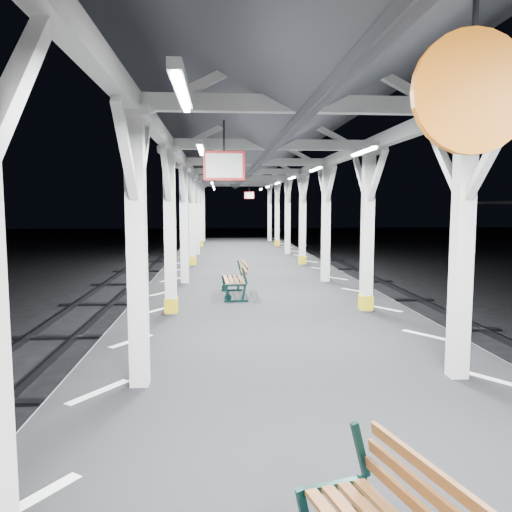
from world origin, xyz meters
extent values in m
plane|color=black|center=(0.00, 0.00, 0.00)|extent=(120.00, 120.00, 0.00)
cube|color=black|center=(0.00, 0.00, 0.50)|extent=(6.00, 50.00, 1.00)
cube|color=silver|center=(-2.45, 0.00, 1.00)|extent=(1.00, 48.00, 0.01)
cube|color=silver|center=(2.45, 0.00, 1.00)|extent=(1.00, 48.00, 0.01)
cube|color=#2D2D33|center=(-4.45, 0.00, 0.08)|extent=(0.08, 60.00, 0.16)
cube|color=silver|center=(-2.00, -5.45, 3.75)|extent=(0.10, 0.99, 0.99)
cube|color=silver|center=(-2.00, -2.00, 2.60)|extent=(0.22, 0.22, 3.20)
cube|color=silver|center=(-2.00, -2.00, 4.26)|extent=(0.40, 0.40, 0.12)
cube|color=silver|center=(-2.00, -1.45, 3.75)|extent=(0.10, 0.99, 0.99)
cube|color=silver|center=(-2.00, -2.55, 3.75)|extent=(0.10, 0.99, 0.99)
cube|color=silver|center=(-2.00, 2.00, 2.60)|extent=(0.22, 0.22, 3.20)
cube|color=silver|center=(-2.00, 2.00, 4.26)|extent=(0.40, 0.40, 0.12)
cube|color=gold|center=(-2.00, 2.00, 1.18)|extent=(0.26, 0.26, 0.30)
cube|color=silver|center=(-2.00, 2.55, 3.75)|extent=(0.10, 0.99, 0.99)
cube|color=silver|center=(-2.00, 1.45, 3.75)|extent=(0.10, 0.99, 0.99)
cube|color=silver|center=(-2.00, 6.00, 2.60)|extent=(0.22, 0.22, 3.20)
cube|color=silver|center=(-2.00, 6.00, 4.26)|extent=(0.40, 0.40, 0.12)
cube|color=silver|center=(-2.00, 6.55, 3.75)|extent=(0.10, 0.99, 0.99)
cube|color=silver|center=(-2.00, 5.45, 3.75)|extent=(0.10, 0.99, 0.99)
cube|color=silver|center=(-2.00, 10.00, 2.60)|extent=(0.22, 0.22, 3.20)
cube|color=silver|center=(-2.00, 10.00, 4.26)|extent=(0.40, 0.40, 0.12)
cube|color=gold|center=(-2.00, 10.00, 1.18)|extent=(0.26, 0.26, 0.30)
cube|color=silver|center=(-2.00, 10.55, 3.75)|extent=(0.10, 0.99, 0.99)
cube|color=silver|center=(-2.00, 9.45, 3.75)|extent=(0.10, 0.99, 0.99)
cube|color=silver|center=(-2.00, 14.00, 2.60)|extent=(0.22, 0.22, 3.20)
cube|color=silver|center=(-2.00, 14.00, 4.26)|extent=(0.40, 0.40, 0.12)
cube|color=silver|center=(-2.00, 14.55, 3.75)|extent=(0.10, 0.99, 0.99)
cube|color=silver|center=(-2.00, 13.45, 3.75)|extent=(0.10, 0.99, 0.99)
cube|color=silver|center=(-2.00, 18.00, 2.60)|extent=(0.22, 0.22, 3.20)
cube|color=silver|center=(-2.00, 18.00, 4.26)|extent=(0.40, 0.40, 0.12)
cube|color=gold|center=(-2.00, 18.00, 1.18)|extent=(0.26, 0.26, 0.30)
cube|color=silver|center=(-2.00, 18.55, 3.75)|extent=(0.10, 0.99, 0.99)
cube|color=silver|center=(-2.00, 17.45, 3.75)|extent=(0.10, 0.99, 0.99)
cube|color=silver|center=(-2.00, 22.00, 2.60)|extent=(0.22, 0.22, 3.20)
cube|color=silver|center=(-2.00, 22.00, 4.26)|extent=(0.40, 0.40, 0.12)
cube|color=silver|center=(-2.00, 22.55, 3.75)|extent=(0.10, 0.99, 0.99)
cube|color=silver|center=(-2.00, 21.45, 3.75)|extent=(0.10, 0.99, 0.99)
cube|color=silver|center=(2.00, -2.00, 2.60)|extent=(0.22, 0.22, 3.20)
cube|color=silver|center=(2.00, -2.00, 4.26)|extent=(0.40, 0.40, 0.12)
cube|color=silver|center=(2.00, -1.45, 3.75)|extent=(0.10, 0.99, 0.99)
cube|color=silver|center=(2.00, -2.55, 3.75)|extent=(0.10, 0.99, 0.99)
cube|color=silver|center=(2.00, 2.00, 2.60)|extent=(0.22, 0.22, 3.20)
cube|color=silver|center=(2.00, 2.00, 4.26)|extent=(0.40, 0.40, 0.12)
cube|color=gold|center=(2.00, 2.00, 1.18)|extent=(0.26, 0.26, 0.30)
cube|color=silver|center=(2.00, 2.55, 3.75)|extent=(0.10, 0.99, 0.99)
cube|color=silver|center=(2.00, 1.45, 3.75)|extent=(0.10, 0.99, 0.99)
cube|color=silver|center=(2.00, 6.00, 2.60)|extent=(0.22, 0.22, 3.20)
cube|color=silver|center=(2.00, 6.00, 4.26)|extent=(0.40, 0.40, 0.12)
cube|color=silver|center=(2.00, 6.55, 3.75)|extent=(0.10, 0.99, 0.99)
cube|color=silver|center=(2.00, 5.45, 3.75)|extent=(0.10, 0.99, 0.99)
cube|color=silver|center=(2.00, 10.00, 2.60)|extent=(0.22, 0.22, 3.20)
cube|color=silver|center=(2.00, 10.00, 4.26)|extent=(0.40, 0.40, 0.12)
cube|color=gold|center=(2.00, 10.00, 1.18)|extent=(0.26, 0.26, 0.30)
cube|color=silver|center=(2.00, 10.55, 3.75)|extent=(0.10, 0.99, 0.99)
cube|color=silver|center=(2.00, 9.45, 3.75)|extent=(0.10, 0.99, 0.99)
cube|color=silver|center=(2.00, 14.00, 2.60)|extent=(0.22, 0.22, 3.20)
cube|color=silver|center=(2.00, 14.00, 4.26)|extent=(0.40, 0.40, 0.12)
cube|color=silver|center=(2.00, 14.55, 3.75)|extent=(0.10, 0.99, 0.99)
cube|color=silver|center=(2.00, 13.45, 3.75)|extent=(0.10, 0.99, 0.99)
cube|color=silver|center=(2.00, 18.00, 2.60)|extent=(0.22, 0.22, 3.20)
cube|color=silver|center=(2.00, 18.00, 4.26)|extent=(0.40, 0.40, 0.12)
cube|color=gold|center=(2.00, 18.00, 1.18)|extent=(0.26, 0.26, 0.30)
cube|color=silver|center=(2.00, 18.55, 3.75)|extent=(0.10, 0.99, 0.99)
cube|color=silver|center=(2.00, 17.45, 3.75)|extent=(0.10, 0.99, 0.99)
cube|color=silver|center=(2.00, 22.00, 2.60)|extent=(0.22, 0.22, 3.20)
cube|color=silver|center=(2.00, 22.00, 4.26)|extent=(0.40, 0.40, 0.12)
cube|color=silver|center=(2.00, 22.55, 3.75)|extent=(0.10, 0.99, 0.99)
cube|color=silver|center=(2.00, 21.45, 3.75)|extent=(0.10, 0.99, 0.99)
cube|color=silver|center=(-2.00, 0.00, 4.38)|extent=(0.18, 48.00, 0.24)
cube|color=silver|center=(2.00, 0.00, 4.38)|extent=(0.18, 48.00, 0.24)
cube|color=silver|center=(0.00, -2.00, 4.38)|extent=(4.20, 0.14, 0.20)
cube|color=silver|center=(0.00, 2.00, 4.38)|extent=(4.20, 0.14, 0.20)
cube|color=silver|center=(0.00, 6.00, 4.38)|extent=(4.20, 0.14, 0.20)
cube|color=silver|center=(0.00, 10.00, 4.38)|extent=(4.20, 0.14, 0.20)
cube|color=silver|center=(0.00, 14.00, 4.38)|extent=(4.20, 0.14, 0.20)
cube|color=silver|center=(0.00, 18.00, 4.38)|extent=(4.20, 0.14, 0.20)
cube|color=silver|center=(0.00, 22.00, 4.38)|extent=(4.20, 0.14, 0.20)
cube|color=silver|center=(0.00, 0.00, 5.30)|extent=(0.16, 48.00, 0.20)
cube|color=#46484E|center=(-1.30, 0.00, 4.92)|extent=(2.80, 49.00, 1.45)
cube|color=#46484E|center=(1.30, 0.00, 4.92)|extent=(2.80, 49.00, 1.45)
cube|color=silver|center=(-1.30, -4.00, 4.10)|extent=(0.10, 1.35, 0.08)
cube|color=white|center=(-1.30, -4.00, 4.05)|extent=(0.05, 1.25, 0.05)
cube|color=silver|center=(-1.30, 0.00, 4.10)|extent=(0.10, 1.35, 0.08)
cube|color=white|center=(-1.30, 0.00, 4.05)|extent=(0.05, 1.25, 0.05)
cube|color=silver|center=(-1.30, 4.00, 4.10)|extent=(0.10, 1.35, 0.08)
cube|color=white|center=(-1.30, 4.00, 4.05)|extent=(0.05, 1.25, 0.05)
cube|color=silver|center=(-1.30, 8.00, 4.10)|extent=(0.10, 1.35, 0.08)
cube|color=white|center=(-1.30, 8.00, 4.05)|extent=(0.05, 1.25, 0.05)
cube|color=silver|center=(-1.30, 12.00, 4.10)|extent=(0.10, 1.35, 0.08)
cube|color=white|center=(-1.30, 12.00, 4.05)|extent=(0.05, 1.25, 0.05)
cube|color=silver|center=(-1.30, 16.00, 4.10)|extent=(0.10, 1.35, 0.08)
cube|color=white|center=(-1.30, 16.00, 4.05)|extent=(0.05, 1.25, 0.05)
cube|color=silver|center=(-1.30, 20.00, 4.10)|extent=(0.10, 1.35, 0.08)
cube|color=white|center=(-1.30, 20.00, 4.05)|extent=(0.05, 1.25, 0.05)
cube|color=silver|center=(1.30, -4.00, 4.10)|extent=(0.10, 1.35, 0.08)
cube|color=white|center=(1.30, -4.00, 4.05)|extent=(0.05, 1.25, 0.05)
cube|color=silver|center=(1.30, 0.00, 4.10)|extent=(0.10, 1.35, 0.08)
cube|color=white|center=(1.30, 0.00, 4.05)|extent=(0.05, 1.25, 0.05)
cube|color=silver|center=(1.30, 4.00, 4.10)|extent=(0.10, 1.35, 0.08)
cube|color=white|center=(1.30, 4.00, 4.05)|extent=(0.05, 1.25, 0.05)
cube|color=silver|center=(1.30, 8.00, 4.10)|extent=(0.10, 1.35, 0.08)
cube|color=white|center=(1.30, 8.00, 4.05)|extent=(0.05, 1.25, 0.05)
cube|color=silver|center=(1.30, 12.00, 4.10)|extent=(0.10, 1.35, 0.08)
cube|color=white|center=(1.30, 12.00, 4.05)|extent=(0.05, 1.25, 0.05)
cube|color=silver|center=(1.30, 16.00, 4.10)|extent=(0.10, 1.35, 0.08)
cube|color=white|center=(1.30, 16.00, 4.05)|extent=(0.05, 1.25, 0.05)
cube|color=silver|center=(1.30, 20.00, 4.10)|extent=(0.10, 1.35, 0.08)
cube|color=white|center=(1.30, 20.00, 4.05)|extent=(0.05, 1.25, 0.05)
cylinder|color=orange|center=(0.00, -6.00, 3.65)|extent=(0.50, 0.04, 0.50)
cylinder|color=black|center=(-0.96, -1.90, 4.02)|extent=(0.02, 0.02, 0.36)
cube|color=red|center=(-0.96, -1.90, 3.67)|extent=(0.50, 0.03, 0.35)
cube|color=white|center=(-0.96, -1.90, 3.67)|extent=(0.44, 0.04, 0.29)
cylinder|color=black|center=(0.48, 17.13, 4.02)|extent=(0.02, 0.02, 0.36)
cube|color=red|center=(0.48, 17.13, 3.67)|extent=(0.50, 0.03, 0.35)
cube|color=white|center=(0.48, 17.13, 3.67)|extent=(0.44, 0.05, 0.29)
cube|color=black|center=(14.00, 22.00, 1.65)|extent=(0.20, 0.20, 3.30)
sphere|color=silver|center=(14.00, 22.00, 3.22)|extent=(0.20, 0.20, 0.20)
cube|color=black|center=(-0.12, -4.93, 1.20)|extent=(0.13, 0.07, 0.41)
cube|color=black|center=(-0.11, -4.92, 1.60)|extent=(0.15, 0.08, 0.39)
cube|color=brown|center=(0.13, -5.60, 1.64)|extent=(0.39, 1.32, 0.08)
cube|color=brown|center=(0.15, -5.59, 1.76)|extent=(0.39, 1.32, 0.08)
cube|color=black|center=(-0.66, 3.12, 1.03)|extent=(0.54, 0.07, 0.05)
cube|color=black|center=(-0.86, 3.12, 1.21)|extent=(0.14, 0.05, 0.42)
cube|color=black|center=(-0.48, 3.13, 1.21)|extent=(0.13, 0.05, 0.42)
cube|color=black|center=(-0.46, 3.13, 1.60)|extent=(0.15, 0.05, 0.39)
cube|color=black|center=(-0.71, 4.56, 1.03)|extent=(0.54, 0.07, 0.05)
cube|color=black|center=(-0.91, 4.55, 1.21)|extent=(0.14, 0.05, 0.42)
cube|color=black|center=(-0.53, 4.57, 1.21)|extent=(0.13, 0.05, 0.42)
cube|color=black|center=(-0.52, 4.57, 1.60)|extent=(0.15, 0.05, 0.39)
cube|color=brown|center=(-0.87, 3.84, 1.40)|extent=(0.13, 1.37, 0.03)
cube|color=brown|center=(-0.75, 3.84, 1.40)|extent=(0.13, 1.37, 0.03)
cube|color=brown|center=(-0.63, 3.84, 1.40)|extent=(0.13, 1.37, 0.03)
cube|color=brown|center=(-0.52, 3.85, 1.40)|extent=(0.13, 1.37, 0.03)
cube|color=brown|center=(-0.45, 3.85, 1.53)|extent=(0.10, 1.37, 0.09)
cube|color=brown|center=(-0.44, 3.85, 1.65)|extent=(0.10, 1.37, 0.09)
cube|color=brown|center=(-0.42, 3.85, 1.76)|extent=(0.10, 1.37, 0.09)
camera|label=1|loc=(-1.02, -7.99, 3.20)|focal=35.00mm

